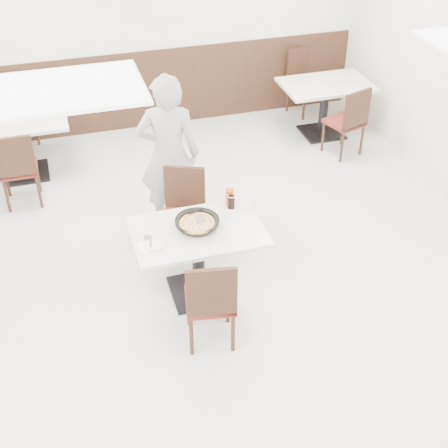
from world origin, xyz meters
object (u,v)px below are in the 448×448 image
object	(u,v)px
chair_far	(183,217)
pizza	(197,225)
pizza_pan	(197,224)
bg_chair_left_near	(18,167)
bg_chair_left_far	(16,119)
diner_person	(169,155)
red_cup	(230,197)
bg_chair_right_far	(306,82)
chair_near	(210,298)
main_table	(199,262)
bg_table_right	(324,109)
cola_glass	(231,202)
bg_table_left	(21,148)
side_plate	(155,245)
bg_chair_right_near	(344,120)

from	to	relation	value
chair_far	pizza	bearing A→B (deg)	111.99
pizza_pan	bg_chair_left_near	xyz separation A→B (m)	(-1.58, 2.10, -0.32)
bg_chair_left_near	bg_chair_left_far	bearing A→B (deg)	90.38
chair_far	diner_person	bearing A→B (deg)	-67.71
pizza	bg_chair_left_near	size ratio (longest dim) A/B	0.32
red_cup	bg_chair_right_far	xyz separation A→B (m)	(2.13, 3.13, -0.35)
chair_far	diner_person	world-z (taller)	diner_person
red_cup	bg_chair_left_far	distance (m)	3.70
chair_near	pizza_pan	xyz separation A→B (m)	(0.07, 0.66, 0.32)
chair_near	diner_person	xyz separation A→B (m)	(0.06, 1.80, 0.42)
main_table	bg_table_right	size ratio (longest dim) A/B	1.00
chair_near	bg_chair_left_far	world-z (taller)	same
cola_glass	bg_table_left	bearing A→B (deg)	127.52
chair_near	pizza_pan	distance (m)	0.74
main_table	bg_chair_left_near	size ratio (longest dim) A/B	1.26
side_plate	bg_chair_right_far	bearing A→B (deg)	50.40
chair_far	bg_table_right	size ratio (longest dim) A/B	0.79
chair_near	cola_glass	xyz separation A→B (m)	(0.46, 0.88, 0.34)
main_table	side_plate	bearing A→B (deg)	-164.35
pizza_pan	cola_glass	bearing A→B (deg)	29.36
side_plate	bg_table_left	distance (m)	3.14
chair_near	side_plate	distance (m)	0.68
bg_chair_right_far	pizza	bearing A→B (deg)	33.62
main_table	bg_chair_left_far	bearing A→B (deg)	114.65
chair_far	side_plate	xyz separation A→B (m)	(-0.42, -0.74, 0.28)
chair_far	red_cup	distance (m)	0.62
diner_person	bg_table_right	size ratio (longest dim) A/B	1.49
chair_far	bg_chair_right_far	bearing A→B (deg)	-109.59
main_table	pizza_pan	size ratio (longest dim) A/B	3.46
main_table	bg_chair_right_near	xyz separation A→B (m)	(2.53, 2.16, 0.10)
bg_chair_left_near	bg_chair_left_far	distance (m)	1.29
bg_chair_left_near	red_cup	bearing A→B (deg)	-41.99
side_plate	chair_near	bearing A→B (deg)	-54.59
red_cup	bg_table_left	world-z (taller)	red_cup
bg_chair_left_near	diner_person	bearing A→B (deg)	-31.10
pizza	bg_chair_right_far	size ratio (longest dim) A/B	0.32
bg_chair_right_far	chair_far	bearing A→B (deg)	28.05
bg_chair_left_far	diner_person	bearing A→B (deg)	142.95
chair_near	diner_person	size ratio (longest dim) A/B	0.53
pizza_pan	side_plate	xyz separation A→B (m)	(-0.43, -0.16, -0.03)
bg_chair_right_near	bg_table_left	bearing A→B (deg)	152.70
main_table	diner_person	bearing A→B (deg)	89.99
red_cup	bg_chair_left_far	size ratio (longest dim) A/B	0.17
side_plate	bg_chair_left_near	bearing A→B (deg)	117.13
chair_near	red_cup	bearing A→B (deg)	73.93
bg_chair_left_far	bg_chair_left_near	bearing A→B (deg)	107.99
red_cup	bg_table_right	world-z (taller)	red_cup
chair_near	pizza_pan	world-z (taller)	chair_near
bg_table_left	bg_chair_right_near	world-z (taller)	bg_chair_right_near
chair_near	bg_chair_right_near	world-z (taller)	same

